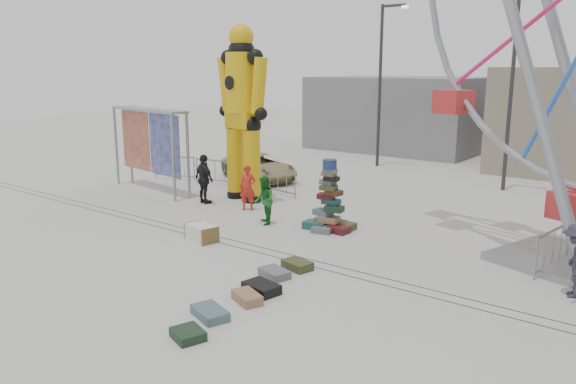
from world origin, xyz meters
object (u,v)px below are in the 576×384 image
Objects in this scene: crash_test_dummy at (242,107)px; banner_scaffold at (149,129)px; barricade_dummy_b at (215,172)px; barricade_wheel_front at (553,249)px; barricade_dummy_a at (174,167)px; pedestrian_black at (204,179)px; steamer_trunk at (201,233)px; parked_suv at (259,167)px; barricade_dummy_c at (278,181)px; lamp_post_right at (514,80)px; pedestrian_red at (248,188)px; suitcase_tower at (329,210)px; pedestrian_green at (264,200)px; lamp_post_left at (382,78)px; pedestrian_grey at (575,261)px.

crash_test_dummy is 1.43× the size of banner_scaffold.
barricade_dummy_b is 1.00× the size of barricade_wheel_front.
barricade_dummy_b is at bearing -9.76° from barricade_dummy_a.
barricade_dummy_a is at bearing -16.65° from pedestrian_black.
parked_suv reaches higher than steamer_trunk.
barricade_dummy_c is at bearing 80.53° from crash_test_dummy.
lamp_post_right reaches higher than pedestrian_black.
pedestrian_red is 1.96m from pedestrian_black.
barricade_dummy_a is at bearing 161.92° from suitcase_tower.
crash_test_dummy is 3.37× the size of barricade_dummy_a.
pedestrian_green is at bearing -28.73° from crash_test_dummy.
crash_test_dummy is (-7.48, -7.89, -0.93)m from lamp_post_right.
barricade_wheel_front is at bearing -166.55° from pedestrian_black.
pedestrian_black is (-1.25, -11.23, -3.55)m from lamp_post_left.
suitcase_tower is at bearing -7.29° from crash_test_dummy.
lamp_post_left is 9.28m from barricade_dummy_c.
pedestrian_red is at bearing 122.86° from steamer_trunk.
banner_scaffold reaches higher than barricade_dummy_a.
banner_scaffold is 2.83× the size of pedestrian_grey.
parked_suv is (-4.96, 5.59, -0.20)m from pedestrian_green.
pedestrian_black is (-12.06, -0.30, 0.38)m from barricade_wheel_front.
steamer_trunk is at bearing 146.49° from pedestrian_black.
suitcase_tower is at bearing -34.71° from pedestrian_red.
barricade_dummy_c is at bearing 120.63° from steamer_trunk.
lamp_post_left is 17.37m from pedestrian_grey.
barricade_dummy_c is at bearing -89.96° from lamp_post_left.
barricade_dummy_a is (-5.67, -8.82, -3.93)m from lamp_post_left.
suitcase_tower is at bearing 101.96° from barricade_wheel_front.
barricade_dummy_a is at bearing -159.41° from pedestrian_green.
barricade_dummy_c is 1.08× the size of pedestrian_black.
suitcase_tower reaches higher than barricade_dummy_b.
crash_test_dummy is (-4.84, 1.39, 2.93)m from suitcase_tower.
suitcase_tower reaches higher than barricade_wheel_front.
crash_test_dummy is at bearing 106.71° from pedestrian_red.
lamp_post_left is at bearing 106.87° from suitcase_tower.
pedestrian_green is at bearing -78.98° from lamp_post_left.
pedestrian_green is (6.94, -1.06, -1.75)m from banner_scaffold.
pedestrian_green is at bearing 95.01° from steamer_trunk.
parked_suv is at bearing 59.63° from barricade_dummy_b.
barricade_dummy_c is 11.10m from barricade_wheel_front.
barricade_dummy_a is 16.61m from barricade_wheel_front.
pedestrian_red is 1.97m from pedestrian_green.
barricade_dummy_a is at bearing 91.50° from barricade_wheel_front.
barricade_wheel_front is 14.14m from parked_suv.
suitcase_tower reaches higher than barricade_dummy_a.
barricade_dummy_c is 1.00× the size of barricade_wheel_front.
suitcase_tower is 1.12× the size of barricade_dummy_c.
pedestrian_green is (-2.01, -0.78, 0.16)m from suitcase_tower.
lamp_post_left is at bearing 98.51° from barricade_dummy_c.
pedestrian_red is at bearing -86.36° from lamp_post_left.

